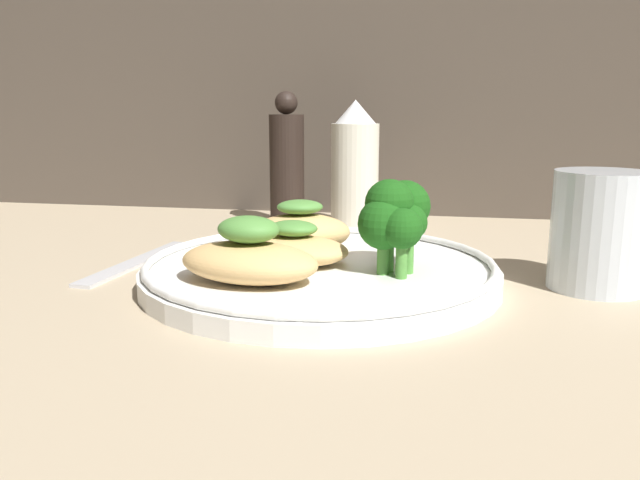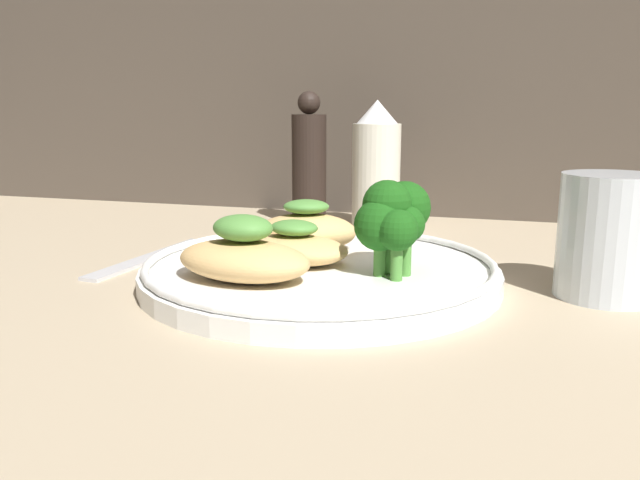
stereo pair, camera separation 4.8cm
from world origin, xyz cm
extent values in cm
cube|color=tan|center=(0.00, 0.00, -0.50)|extent=(180.00, 180.00, 1.00)
cylinder|color=white|center=(0.00, 0.00, 0.70)|extent=(27.38, 27.38, 1.40)
torus|color=white|center=(0.00, 0.00, 1.70)|extent=(26.78, 26.78, 0.60)
ellipsoid|color=tan|center=(-3.94, -5.47, 2.80)|extent=(10.91, 7.86, 2.79)
ellipsoid|color=#518E3D|center=(-3.94, -5.47, 5.12)|extent=(4.93, 4.20, 1.85)
ellipsoid|color=tan|center=(-2.09, -0.43, 2.52)|extent=(9.23, 6.82, 2.24)
ellipsoid|color=#518E3D|center=(-2.09, -0.43, 4.24)|extent=(4.10, 3.42, 1.20)
ellipsoid|color=tan|center=(-2.63, 4.65, 2.98)|extent=(9.71, 7.83, 3.17)
ellipsoid|color=#518E3D|center=(-2.63, 4.65, 5.17)|extent=(4.53, 3.99, 1.20)
cylinder|color=#4C8E38|center=(6.76, -1.02, 2.82)|extent=(0.84, 0.84, 2.83)
sphere|color=#195114|center=(6.76, -1.02, 5.17)|extent=(2.68, 2.68, 2.68)
cylinder|color=#4C8E38|center=(6.30, 0.74, 3.07)|extent=(0.89, 0.89, 3.35)
sphere|color=#195114|center=(6.30, 0.74, 6.11)|extent=(3.88, 3.88, 3.88)
cylinder|color=#4C8E38|center=(5.30, -0.78, 3.29)|extent=(0.84, 0.84, 3.78)
sphere|color=#195114|center=(5.30, -0.78, 6.45)|extent=(3.63, 3.63, 3.63)
cylinder|color=#4C8E38|center=(4.98, -1.66, 2.61)|extent=(0.86, 0.86, 2.42)
sphere|color=#195114|center=(4.98, -1.66, 5.14)|extent=(3.76, 3.76, 3.76)
cylinder|color=#4C8E38|center=(6.38, -2.52, 2.69)|extent=(0.83, 0.83, 2.58)
sphere|color=#195114|center=(6.38, -2.52, 5.00)|extent=(2.91, 2.91, 2.91)
cylinder|color=silver|center=(-0.62, 23.48, 5.83)|extent=(5.31, 5.31, 11.66)
cone|color=white|center=(-0.62, 23.48, 12.94)|extent=(4.52, 4.52, 2.56)
cylinder|color=black|center=(-8.45, 23.48, 6.32)|extent=(3.96, 3.96, 12.63)
sphere|color=black|center=(-8.45, 23.48, 13.92)|extent=(2.58, 2.58, 2.58)
cylinder|color=silver|center=(20.54, 2.46, 4.42)|extent=(6.95, 6.95, 8.83)
cube|color=silver|center=(-16.80, 2.93, 0.30)|extent=(3.03, 16.17, 0.60)
camera|label=1|loc=(8.96, -45.74, 13.19)|focal=35.00mm
camera|label=2|loc=(13.58, -44.59, 13.19)|focal=35.00mm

